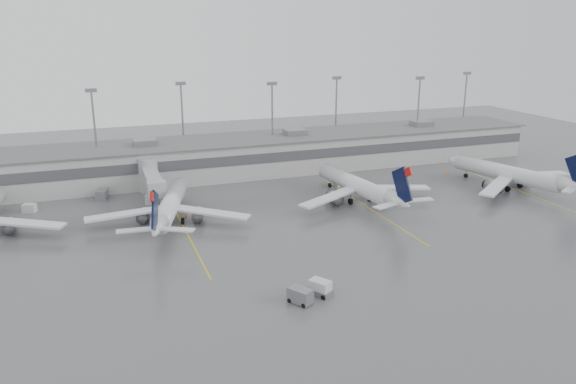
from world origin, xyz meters
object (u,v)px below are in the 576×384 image
object	(u,v)px
jet_mid_right	(359,186)
baggage_tug	(320,289)
jet_mid_left	(170,206)
jet_far_right	(513,174)

from	to	relation	value
jet_mid_right	baggage_tug	bearing A→B (deg)	-130.14
jet_mid_left	jet_mid_right	distance (m)	36.67
jet_mid_left	jet_far_right	size ratio (longest dim) A/B	0.95
jet_far_right	baggage_tug	world-z (taller)	jet_far_right
jet_mid_left	jet_mid_right	world-z (taller)	jet_mid_right
jet_mid_right	baggage_tug	size ratio (longest dim) A/B	8.88
jet_far_right	baggage_tug	distance (m)	64.54
jet_mid_left	jet_mid_right	xyz separation A→B (m)	(36.67, -0.36, 0.09)
jet_mid_left	jet_far_right	world-z (taller)	jet_far_right
jet_mid_left	jet_mid_right	bearing A→B (deg)	16.62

